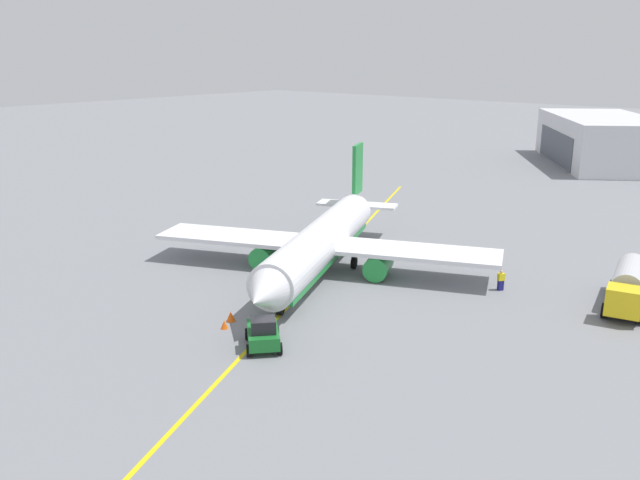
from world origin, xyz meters
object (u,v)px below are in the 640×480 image
(safety_cone_wingtip, at_px, (231,316))
(pushback_tug, at_px, (263,333))
(airplane, at_px, (322,243))
(safety_cone_nose, at_px, (224,325))
(refueling_worker, at_px, (501,281))
(fuel_tanker, at_px, (628,285))

(safety_cone_wingtip, bearing_deg, pushback_tug, 72.24)
(airplane, height_order, safety_cone_nose, airplane)
(refueling_worker, height_order, safety_cone_nose, refueling_worker)
(refueling_worker, bearing_deg, airplane, -68.01)
(fuel_tanker, xyz_separation_m, safety_cone_nose, (22.96, -20.17, -1.41))
(fuel_tanker, xyz_separation_m, safety_cone_wingtip, (21.76, -20.84, -1.35))
(pushback_tug, xyz_separation_m, refueling_worker, (-20.35, 6.97, -0.19))
(pushback_tug, distance_m, refueling_worker, 21.51)
(pushback_tug, distance_m, safety_cone_nose, 4.38)
(airplane, relative_size, fuel_tanker, 3.10)
(fuel_tanker, relative_size, pushback_tug, 2.41)
(airplane, distance_m, fuel_tanker, 24.87)
(pushback_tug, bearing_deg, safety_cone_wingtip, -107.76)
(fuel_tanker, xyz_separation_m, pushback_tug, (23.35, -15.87, -0.71))
(airplane, xyz_separation_m, pushback_tug, (14.56, 7.37, -1.61))
(pushback_tug, relative_size, safety_cone_nose, 6.77)
(refueling_worker, relative_size, safety_cone_wingtip, 2.32)
(refueling_worker, distance_m, safety_cone_nose, 22.93)
(safety_cone_nose, distance_m, safety_cone_wingtip, 1.38)
(safety_cone_wingtip, bearing_deg, fuel_tanker, 136.23)
(pushback_tug, height_order, safety_cone_wingtip, pushback_tug)
(airplane, bearing_deg, safety_cone_nose, 12.22)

